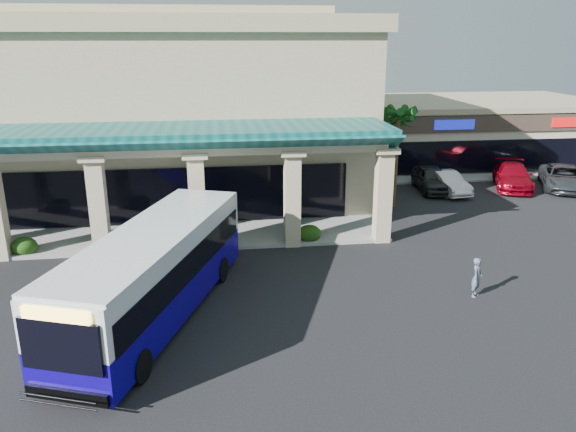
{
  "coord_description": "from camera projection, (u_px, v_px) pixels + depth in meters",
  "views": [
    {
      "loc": [
        -2.14,
        -20.42,
        9.74
      ],
      "look_at": [
        1.01,
        3.04,
        2.2
      ],
      "focal_mm": 35.0,
      "sensor_mm": 36.0,
      "label": 1
    }
  ],
  "objects": [
    {
      "name": "main_building",
      "position": [
        117.0,
        106.0,
        34.88
      ],
      "size": [
        30.8,
        14.8,
        11.35
      ],
      "primitive_type": null,
      "color": "tan",
      "rests_on": "ground"
    },
    {
      "name": "car_red",
      "position": [
        513.0,
        176.0,
        37.9
      ],
      "size": [
        4.13,
        5.95,
        1.6
      ],
      "primitive_type": "imported",
      "rotation": [
        0.0,
        0.0,
        -0.38
      ],
      "color": "maroon",
      "rests_on": "ground"
    },
    {
      "name": "transit_bus",
      "position": [
        156.0,
        275.0,
        20.03
      ],
      "size": [
        6.65,
        12.12,
        3.32
      ],
      "primitive_type": null,
      "rotation": [
        0.0,
        0.0,
        -0.35
      ],
      "color": "#0F0288",
      "rests_on": "ground"
    },
    {
      "name": "palm_1",
      "position": [
        396.0,
        149.0,
        36.05
      ],
      "size": [
        2.4,
        2.4,
        5.8
      ],
      "primitive_type": null,
      "color": "#103E11",
      "rests_on": "ground"
    },
    {
      "name": "strip_mall",
      "position": [
        457.0,
        129.0,
        46.71
      ],
      "size": [
        22.5,
        12.5,
        4.9
      ],
      "primitive_type": null,
      "color": "beige",
      "rests_on": "ground"
    },
    {
      "name": "car_white",
      "position": [
        447.0,
        182.0,
        36.66
      ],
      "size": [
        1.99,
        4.46,
        1.42
      ],
      "primitive_type": "imported",
      "rotation": [
        0.0,
        0.0,
        0.12
      ],
      "color": "white",
      "rests_on": "ground"
    },
    {
      "name": "palm_0",
      "position": [
        396.0,
        152.0,
        32.97
      ],
      "size": [
        2.4,
        2.4,
        6.6
      ],
      "primitive_type": null,
      "color": "#103E11",
      "rests_on": "ground"
    },
    {
      "name": "arcade",
      "position": [
        93.0,
        187.0,
        27.05
      ],
      "size": [
        30.0,
        6.2,
        5.7
      ],
      "primitive_type": null,
      "color": "#0D4E4F",
      "rests_on": "ground"
    },
    {
      "name": "broadleaf_tree",
      "position": [
        347.0,
        144.0,
        40.67
      ],
      "size": [
        2.6,
        2.6,
        4.81
      ],
      "primitive_type": null,
      "color": "#193A0D",
      "rests_on": "ground"
    },
    {
      "name": "ground",
      "position": [
        273.0,
        292.0,
        22.51
      ],
      "size": [
        110.0,
        110.0,
        0.0
      ],
      "primitive_type": "plane",
      "color": "black"
    },
    {
      "name": "car_silver",
      "position": [
        432.0,
        179.0,
        37.14
      ],
      "size": [
        2.37,
        4.93,
        1.62
      ],
      "primitive_type": "imported",
      "rotation": [
        0.0,
        0.0,
        -0.1
      ],
      "color": "#27282B",
      "rests_on": "ground"
    },
    {
      "name": "car_gray",
      "position": [
        563.0,
        177.0,
        37.67
      ],
      "size": [
        4.72,
        6.2,
        1.57
      ],
      "primitive_type": "imported",
      "rotation": [
        0.0,
        0.0,
        -0.43
      ],
      "color": "#34393E",
      "rests_on": "ground"
    },
    {
      "name": "pedestrian",
      "position": [
        477.0,
        277.0,
        21.93
      ],
      "size": [
        0.67,
        0.69,
        1.59
      ],
      "primitive_type": "imported",
      "rotation": [
        0.0,
        0.0,
        0.85
      ],
      "color": "slate",
      "rests_on": "ground"
    }
  ]
}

